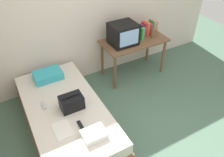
% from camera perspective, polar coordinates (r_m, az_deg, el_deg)
% --- Properties ---
extents(ground_plane, '(8.00, 8.00, 0.00)m').
position_cam_1_polar(ground_plane, '(3.29, 11.07, -16.49)').
color(ground_plane, '#4C6B56').
extents(wall_back, '(5.20, 0.10, 2.60)m').
position_cam_1_polar(wall_back, '(3.87, -5.60, 17.60)').
color(wall_back, beige).
rests_on(wall_back, ground).
extents(bed, '(1.00, 2.00, 0.46)m').
position_cam_1_polar(bed, '(3.32, -11.45, -9.68)').
color(bed, brown).
rests_on(bed, ground).
extents(desk, '(1.16, 0.60, 0.73)m').
position_cam_1_polar(desk, '(4.10, 5.52, 8.56)').
color(desk, brown).
rests_on(desk, ground).
extents(tv, '(0.44, 0.39, 0.36)m').
position_cam_1_polar(tv, '(3.84, 2.84, 11.17)').
color(tv, black).
rests_on(tv, desk).
extents(water_bottle, '(0.07, 0.07, 0.22)m').
position_cam_1_polar(water_bottle, '(4.02, 7.76, 11.05)').
color(water_bottle, green).
rests_on(water_bottle, desk).
extents(book_row, '(0.32, 0.17, 0.24)m').
position_cam_1_polar(book_row, '(4.24, 9.04, 12.47)').
color(book_row, black).
rests_on(book_row, desk).
extents(picture_frame, '(0.11, 0.02, 0.15)m').
position_cam_1_polar(picture_frame, '(4.15, 10.57, 11.10)').
color(picture_frame, brown).
rests_on(picture_frame, desk).
extents(pillow, '(0.43, 0.29, 0.12)m').
position_cam_1_polar(pillow, '(3.65, -15.83, 0.83)').
color(pillow, '#33A8B7').
rests_on(pillow, bed).
extents(handbag, '(0.30, 0.20, 0.23)m').
position_cam_1_polar(handbag, '(3.03, -10.16, -5.94)').
color(handbag, black).
rests_on(handbag, bed).
extents(magazine, '(0.21, 0.29, 0.01)m').
position_cam_1_polar(magazine, '(2.87, -12.38, -12.43)').
color(magazine, white).
rests_on(magazine, bed).
extents(remote_dark, '(0.04, 0.16, 0.02)m').
position_cam_1_polar(remote_dark, '(2.87, -7.94, -11.64)').
color(remote_dark, black).
rests_on(remote_dark, bed).
extents(remote_silver, '(0.04, 0.14, 0.02)m').
position_cam_1_polar(remote_silver, '(3.21, -16.87, -6.50)').
color(remote_silver, '#B7B7BC').
rests_on(remote_silver, bed).
extents(folded_towel, '(0.28, 0.22, 0.08)m').
position_cam_1_polar(folded_towel, '(2.73, -4.55, -13.84)').
color(folded_towel, white).
rests_on(folded_towel, bed).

